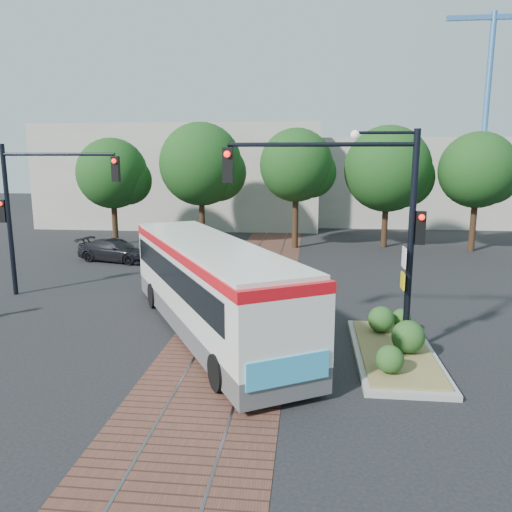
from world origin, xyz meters
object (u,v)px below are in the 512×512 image
Objects in this scene: signal_pole_main at (366,207)px; signal_pole_left at (34,200)px; city_bus at (209,283)px; parked_car at (115,250)px; traffic_island at (395,344)px.

signal_pole_main is 1.00× the size of signal_pole_left.
city_bus is 12.78m from parked_car.
city_bus is 2.05× the size of traffic_island.
city_bus is 1.77× the size of signal_pole_main.
city_bus is 1.77× the size of signal_pole_left.
signal_pole_left is at bearing 159.64° from traffic_island.
signal_pole_main is 17.02m from parked_car.
parked_car is (-7.25, 10.48, -1.03)m from city_bus.
traffic_island is 3.95m from signal_pole_main.
signal_pole_main reaches higher than city_bus.
city_bus is 5.85m from traffic_island.
traffic_island is 0.87× the size of signal_pole_main.
signal_pole_left is (-12.23, 4.80, -0.29)m from signal_pole_main.
signal_pole_left reaches higher than parked_car.
city_bus is at bearing 165.35° from signal_pole_main.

